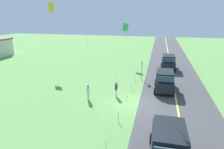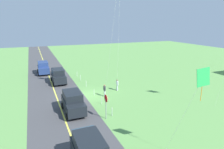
% 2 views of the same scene
% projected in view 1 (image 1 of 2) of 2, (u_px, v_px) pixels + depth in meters
% --- Properties ---
extents(ground_plane, '(120.00, 120.00, 0.10)m').
position_uv_depth(ground_plane, '(133.00, 104.00, 18.79)').
color(ground_plane, '#60994C').
extents(asphalt_road, '(120.00, 7.00, 0.00)m').
position_uv_depth(asphalt_road, '(178.00, 108.00, 17.89)').
color(asphalt_road, '#424244').
rests_on(asphalt_road, ground).
extents(road_centre_stripe, '(120.00, 0.16, 0.00)m').
position_uv_depth(road_centre_stripe, '(178.00, 108.00, 17.89)').
color(road_centre_stripe, '#E5E04C').
rests_on(road_centre_stripe, asphalt_road).
extents(car_suv_foreground, '(4.40, 2.12, 2.24)m').
position_uv_depth(car_suv_foreground, '(164.00, 80.00, 21.76)').
color(car_suv_foreground, black).
rests_on(car_suv_foreground, ground).
extents(car_parked_west_near, '(4.40, 2.12, 2.24)m').
position_uv_depth(car_parked_west_near, '(168.00, 144.00, 11.10)').
color(car_parked_west_near, black).
rests_on(car_parked_west_near, ground).
extents(car_parked_east_near, '(4.40, 2.12, 2.24)m').
position_uv_depth(car_parked_east_near, '(168.00, 62.00, 30.00)').
color(car_parked_east_near, black).
rests_on(car_parked_east_near, ground).
extents(stop_sign, '(0.76, 0.08, 2.56)m').
position_uv_depth(stop_sign, '(142.00, 67.00, 24.76)').
color(stop_sign, gray).
rests_on(stop_sign, ground).
extents(person_adult_near, '(0.58, 0.22, 1.60)m').
position_uv_depth(person_adult_near, '(116.00, 89.00, 20.01)').
color(person_adult_near, silver).
rests_on(person_adult_near, ground).
extents(person_adult_companion, '(0.58, 0.22, 1.60)m').
position_uv_depth(person_adult_companion, '(88.00, 92.00, 19.17)').
color(person_adult_companion, silver).
rests_on(person_adult_companion, ground).
extents(kite_yellow_high, '(1.02, 1.14, 9.68)m').
position_uv_depth(kite_yellow_high, '(51.00, 8.00, 28.34)').
color(kite_yellow_high, silver).
rests_on(kite_yellow_high, ground).
extents(kite_green_far, '(1.72, 1.68, 6.75)m').
position_uv_depth(kite_green_far, '(125.00, 28.00, 31.84)').
color(kite_green_far, silver).
rests_on(kite_green_far, ground).
extents(fence_post_1, '(0.05, 0.05, 0.90)m').
position_uv_depth(fence_post_1, '(106.00, 147.00, 11.96)').
color(fence_post_1, silver).
rests_on(fence_post_1, ground).
extents(fence_post_2, '(0.05, 0.05, 0.90)m').
position_uv_depth(fence_post_2, '(118.00, 117.00, 15.40)').
color(fence_post_2, silver).
rests_on(fence_post_2, ground).
extents(fence_post_3, '(0.05, 0.05, 0.90)m').
position_uv_depth(fence_post_3, '(127.00, 97.00, 19.14)').
color(fence_post_3, silver).
rests_on(fence_post_3, ground).
extents(fence_post_4, '(0.05, 0.05, 0.90)m').
position_uv_depth(fence_post_4, '(131.00, 86.00, 21.99)').
color(fence_post_4, silver).
rests_on(fence_post_4, ground).
extents(fence_post_5, '(0.05, 0.05, 0.90)m').
position_uv_depth(fence_post_5, '(135.00, 77.00, 25.01)').
color(fence_post_5, silver).
rests_on(fence_post_5, ground).
extents(fence_post_6, '(0.05, 0.05, 0.90)m').
position_uv_depth(fence_post_6, '(135.00, 78.00, 24.98)').
color(fence_post_6, silver).
rests_on(fence_post_6, ground).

